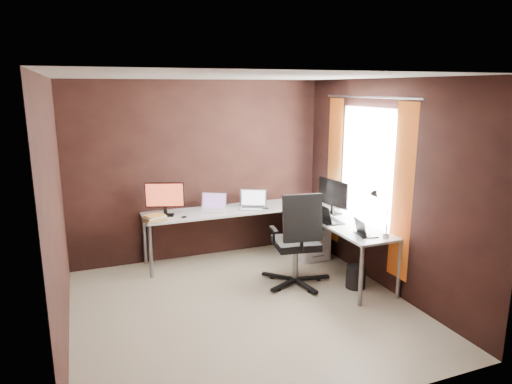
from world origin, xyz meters
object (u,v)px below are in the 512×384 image
monitor_left (165,197)px  laptop_black_small (364,231)px  laptop_black_big (328,218)px  laptop_silver (253,204)px  drawer_pedestal (310,237)px  office_chair (297,258)px  desk_lamp (379,208)px  book_stack (154,218)px  monitor_right (333,195)px  laptop_white (213,207)px  wastebasket (356,277)px

monitor_left → laptop_black_small: monitor_left is taller
laptop_black_big → laptop_black_small: size_ratio=1.15×
laptop_black_small → laptop_black_big: bearing=22.3°
laptop_silver → laptop_black_small: (0.76, -1.59, -0.01)m
drawer_pedestal → laptop_black_small: laptop_black_small is taller
laptop_black_big → office_chair: office_chair is taller
desk_lamp → monitor_left: bearing=134.5°
drawer_pedestal → laptop_silver: (-0.76, 0.30, 0.48)m
book_stack → desk_lamp: bearing=-34.4°
monitor_right → office_chair: 1.06m
office_chair → desk_lamp: bearing=-31.5°
laptop_white → desk_lamp: (1.43, -1.79, 0.29)m
laptop_white → laptop_black_big: bearing=-14.3°
book_stack → laptop_black_small: bearing=-33.8°
monitor_left → office_chair: bearing=-21.0°
drawer_pedestal → monitor_left: size_ratio=1.21×
laptop_silver → laptop_black_small: 1.76m
laptop_black_small → wastebasket: size_ratio=1.11×
monitor_left → laptop_white: (0.67, 0.02, -0.20)m
monitor_left → desk_lamp: bearing=-21.5°
monitor_right → office_chair: size_ratio=0.47×
monitor_right → laptop_black_big: bearing=130.8°
office_chair → laptop_black_big: bearing=19.8°
laptop_white → laptop_silver: (0.56, -0.09, 0.00)m
laptop_black_big → monitor_right: bearing=-38.8°
laptop_black_small → wastebasket: (0.03, 0.16, -0.64)m
monitor_right → laptop_black_big: monitor_right is taller
monitor_left → laptop_black_big: monitor_left is taller
monitor_right → laptop_white: size_ratio=1.36×
laptop_silver → book_stack: 1.41m
monitor_right → laptop_black_big: (-0.27, -0.32, -0.21)m
laptop_silver → office_chair: 1.17m
laptop_white → laptop_black_big: size_ratio=1.19×
drawer_pedestal → monitor_right: monitor_right is taller
wastebasket → office_chair: bearing=150.8°
laptop_white → laptop_silver: bearing=19.1°
laptop_silver → laptop_black_big: (0.63, -1.00, -0.00)m
laptop_silver → office_chair: size_ratio=0.39×
drawer_pedestal → monitor_left: monitor_left is taller
drawer_pedestal → desk_lamp: 1.61m
laptop_black_big → book_stack: bearing=68.0°
laptop_silver → laptop_black_big: size_ratio=1.31×
monitor_right → laptop_white: monitor_right is taller
laptop_black_big → book_stack: size_ratio=1.16×
wastebasket → laptop_black_big: bearing=110.5°
laptop_silver → desk_lamp: desk_lamp is taller
monitor_right → office_chair: monitor_right is taller
monitor_left → book_stack: 0.35m
laptop_black_small → wastebasket: 0.66m
desk_lamp → wastebasket: desk_lamp is taller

